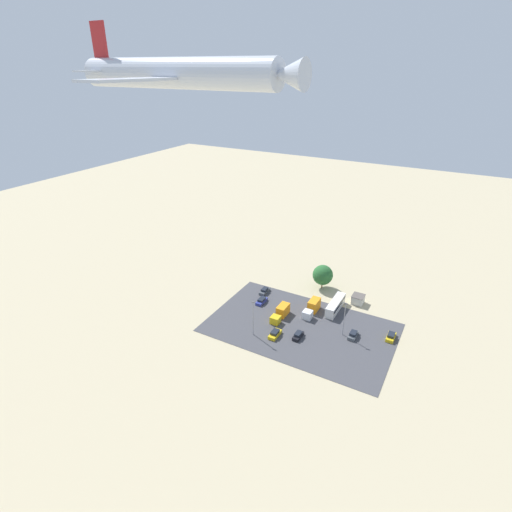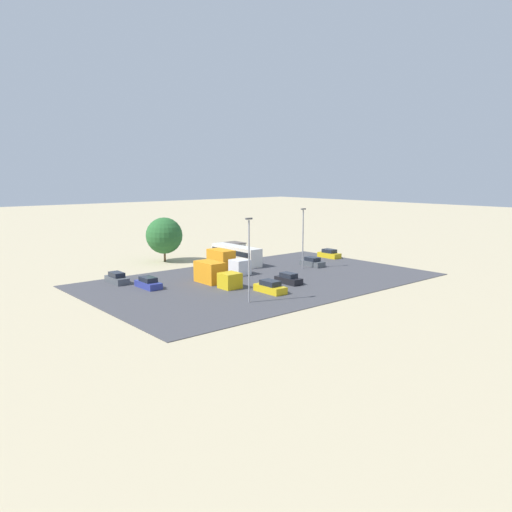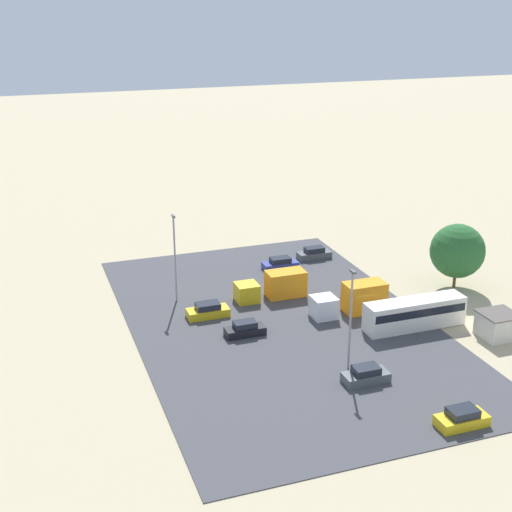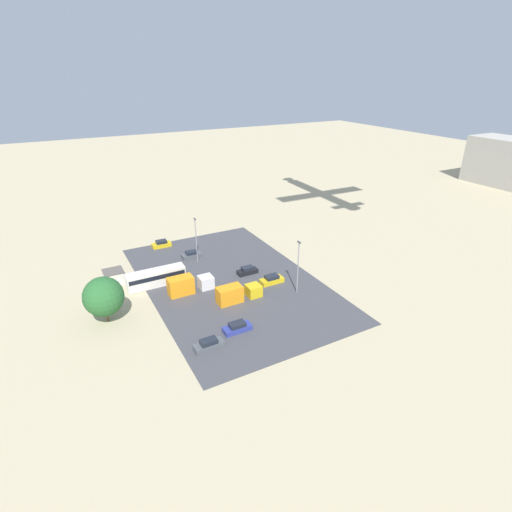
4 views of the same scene
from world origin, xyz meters
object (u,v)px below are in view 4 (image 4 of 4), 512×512
Objects in this scene: bus at (156,277)px; parked_car_3 at (161,244)px; parked_car_0 at (191,255)px; parked_truck_1 at (237,293)px; parked_car_4 at (237,327)px; parked_truck_0 at (188,285)px; shed_building at (114,277)px; parked_car_2 at (209,345)px; parked_car_1 at (247,271)px; parked_car_5 at (272,280)px.

parked_car_3 is at bearing 160.79° from bus.
parked_car_0 is 20.60m from parked_truck_1.
parked_car_4 is 15.31m from parked_truck_0.
shed_building is 0.45× the size of parked_truck_1.
parked_car_4 is at bearing -178.47° from parked_car_3.
parked_car_4 is (25.16, 13.84, -0.63)m from shed_building.
parked_car_3 is at bearing 173.45° from parked_car_2.
shed_building is 25.66m from parked_car_1.
bus reaches higher than parked_truck_1.
bus is 6.97m from parked_truck_0.
parked_car_5 reaches higher than parked_car_0.
parked_car_0 is 31.93m from parked_car_2.
parked_car_4 is (28.82, -3.03, -0.02)m from parked_car_0.
parked_car_0 is (-3.66, 16.87, -0.61)m from shed_building.
bus is 17.74m from parked_car_1.
parked_car_4 is at bearing 28.81° from shed_building.
parked_car_3 reaches higher than parked_car_2.
parked_truck_0 is (22.55, -1.58, 0.86)m from parked_car_3.
parked_car_3 is at bearing 1.53° from parked_car_4.
parked_car_0 is 0.98× the size of parked_car_3.
parked_truck_1 is at bearing -170.49° from parked_car_3.
parked_car_5 reaches higher than parked_car_2.
bus is at bearing 160.79° from parked_car_3.
parked_car_4 is at bearing -32.09° from parked_car_1.
shed_building is 0.86× the size of parked_car_3.
parked_car_3 is 0.52× the size of parked_truck_1.
parked_car_4 is at bearing 109.27° from parked_car_2.
parked_truck_1 is (2.53, -8.69, 0.71)m from parked_car_5.
parked_car_5 is at bearing -153.11° from parked_car_3.
shed_building is at bearing -131.91° from parked_truck_0.
parked_car_1 is at bearing 22.96° from parked_car_5.
parked_truck_1 reaches higher than shed_building.
bus is at bearing -138.33° from parked_truck_1.
parked_car_5 is (18.04, 9.57, 0.03)m from parked_car_0.
shed_building is at bearing 61.46° from parked_car_5.
parked_car_0 is at bearing -6.00° from parked_car_4.
parked_car_3 is (-12.45, 12.83, -0.60)m from shed_building.
parked_car_5 reaches higher than parked_car_1.
parked_car_2 is (18.28, -15.79, 0.02)m from parked_car_1.
parked_car_1 is 0.93× the size of parked_car_2.
parked_car_0 is 1.02× the size of parked_car_1.
shed_building is 24.51m from parked_truck_1.
bus is at bearing 63.63° from parked_car_5.
parked_car_0 is at bearing 129.80° from bus.
parked_car_3 reaches higher than parked_car_1.
parked_car_0 is at bearing -155.35° from parked_car_3.
parked_car_2 is 1.04× the size of parked_car_3.
parked_car_4 is 0.55× the size of parked_truck_1.
parked_car_4 is (16.34, -10.25, -0.01)m from parked_car_1.
parked_car_2 is 13.93m from parked_truck_1.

